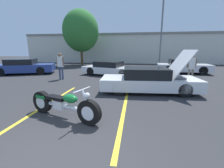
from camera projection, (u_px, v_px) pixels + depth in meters
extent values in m
cube|color=yellow|center=(47.00, 105.00, 5.63)|extent=(0.12, 5.26, 0.01)
cube|color=yellow|center=(124.00, 109.00, 5.20)|extent=(0.12, 5.26, 0.01)
cube|color=beige|center=(127.00, 48.00, 23.86)|extent=(32.00, 4.00, 4.40)
cube|color=gray|center=(128.00, 35.00, 23.40)|extent=(32.00, 4.20, 0.30)
cylinder|color=slate|center=(161.00, 32.00, 17.10)|extent=(0.18, 0.18, 8.02)
cylinder|color=brown|center=(82.00, 56.00, 19.84)|extent=(0.32, 0.32, 2.38)
ellipsoid|color=#2D702D|center=(81.00, 31.00, 19.13)|extent=(4.56, 4.56, 5.24)
cylinder|color=black|center=(89.00, 113.00, 4.07)|extent=(0.73, 0.38, 0.72)
cylinder|color=black|center=(42.00, 102.00, 4.90)|extent=(0.73, 0.38, 0.72)
cylinder|color=silver|center=(89.00, 113.00, 4.07)|extent=(0.43, 0.29, 0.39)
cylinder|color=silver|center=(42.00, 102.00, 4.90)|extent=(0.43, 0.29, 0.39)
cylinder|color=silver|center=(64.00, 106.00, 4.48)|extent=(1.54, 0.62, 0.12)
cube|color=silver|center=(60.00, 104.00, 4.54)|extent=(0.42, 0.34, 0.28)
ellipsoid|color=#146B2D|center=(70.00, 99.00, 4.30)|extent=(0.56, 0.42, 0.26)
cube|color=black|center=(56.00, 98.00, 4.56)|extent=(0.72, 0.46, 0.10)
cube|color=#146B2D|center=(43.00, 96.00, 4.84)|extent=(0.44, 0.33, 0.10)
cylinder|color=silver|center=(86.00, 101.00, 4.04)|extent=(0.31, 0.16, 0.63)
cylinder|color=silver|center=(82.00, 90.00, 4.02)|extent=(0.26, 0.68, 0.04)
sphere|color=silver|center=(87.00, 96.00, 3.98)|extent=(0.16, 0.16, 0.16)
cylinder|color=silver|center=(56.00, 105.00, 4.78)|extent=(1.18, 0.47, 0.09)
cube|color=white|center=(149.00, 83.00, 7.31)|extent=(4.69, 2.04, 0.53)
cube|color=black|center=(146.00, 73.00, 7.21)|extent=(2.16, 1.70, 0.47)
cylinder|color=black|center=(185.00, 90.00, 6.48)|extent=(0.63, 0.26, 0.62)
cylinder|color=black|center=(174.00, 83.00, 7.96)|extent=(0.63, 0.26, 0.62)
cylinder|color=black|center=(119.00, 89.00, 6.72)|extent=(0.63, 0.26, 0.62)
cylinder|color=black|center=(120.00, 82.00, 8.20)|extent=(0.63, 0.26, 0.62)
cube|color=white|center=(178.00, 64.00, 6.99)|extent=(1.06, 1.66, 1.34)
cube|color=#4C4C51|center=(176.00, 79.00, 7.15)|extent=(0.66, 1.00, 0.28)
cube|color=white|center=(111.00, 70.00, 12.06)|extent=(4.78, 3.04, 0.51)
cube|color=black|center=(109.00, 64.00, 12.03)|extent=(2.39, 2.15, 0.43)
cylinder|color=black|center=(123.00, 74.00, 10.80)|extent=(0.69, 0.40, 0.66)
cylinder|color=black|center=(130.00, 71.00, 12.20)|extent=(0.69, 0.40, 0.66)
cylinder|color=black|center=(91.00, 71.00, 11.96)|extent=(0.69, 0.40, 0.66)
cylinder|color=black|center=(101.00, 69.00, 13.37)|extent=(0.69, 0.40, 0.66)
cube|color=silver|center=(183.00, 68.00, 13.08)|extent=(4.42, 1.98, 0.59)
cube|color=black|center=(182.00, 62.00, 13.00)|extent=(2.03, 1.68, 0.43)
cylinder|color=black|center=(203.00, 71.00, 12.11)|extent=(0.72, 0.26, 0.71)
cylinder|color=black|center=(197.00, 68.00, 13.58)|extent=(0.72, 0.26, 0.71)
cylinder|color=black|center=(168.00, 70.00, 12.65)|extent=(0.72, 0.26, 0.71)
cylinder|color=black|center=(166.00, 68.00, 14.12)|extent=(0.72, 0.26, 0.71)
cube|color=navy|center=(25.00, 68.00, 12.77)|extent=(5.09, 3.43, 0.63)
cube|color=black|center=(21.00, 62.00, 12.61)|extent=(2.59, 2.35, 0.45)
cylinder|color=black|center=(41.00, 71.00, 12.28)|extent=(0.69, 0.43, 0.65)
cylinder|color=black|center=(45.00, 68.00, 13.90)|extent=(0.69, 0.43, 0.65)
cylinder|color=black|center=(1.00, 72.00, 11.71)|extent=(0.69, 0.43, 0.65)
cylinder|color=black|center=(10.00, 69.00, 13.33)|extent=(0.69, 0.43, 0.65)
cylinder|color=#38476B|center=(60.00, 73.00, 10.37)|extent=(0.12, 0.12, 0.87)
cylinder|color=#38476B|center=(63.00, 73.00, 10.34)|extent=(0.12, 0.12, 0.87)
cube|color=white|center=(60.00, 62.00, 10.18)|extent=(0.36, 0.20, 0.69)
cylinder|color=brown|center=(57.00, 61.00, 10.20)|extent=(0.08, 0.08, 0.62)
cylinder|color=brown|center=(63.00, 61.00, 10.14)|extent=(0.08, 0.08, 0.62)
sphere|color=brown|center=(60.00, 55.00, 10.07)|extent=(0.24, 0.24, 0.24)
cylinder|color=gray|center=(189.00, 76.00, 9.34)|extent=(0.12, 0.12, 0.85)
cylinder|color=gray|center=(192.00, 76.00, 9.31)|extent=(0.12, 0.12, 0.85)
cube|color=white|center=(192.00, 64.00, 9.16)|extent=(0.36, 0.20, 0.68)
cylinder|color=brown|center=(188.00, 63.00, 9.18)|extent=(0.08, 0.08, 0.61)
cylinder|color=brown|center=(196.00, 63.00, 9.11)|extent=(0.08, 0.08, 0.61)
sphere|color=brown|center=(193.00, 56.00, 9.05)|extent=(0.23, 0.23, 0.23)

